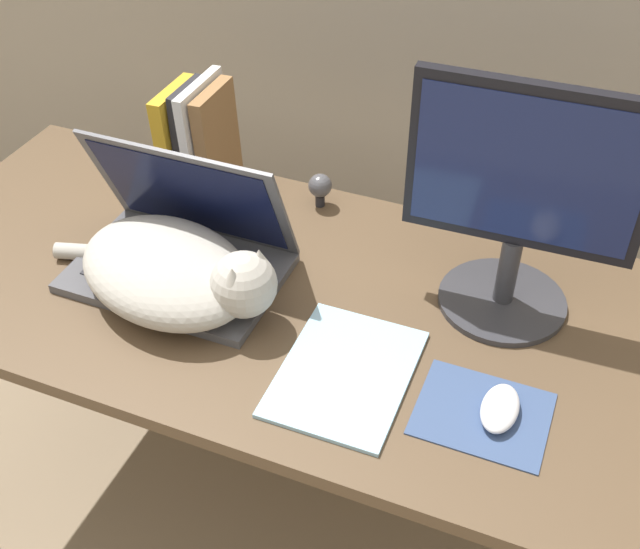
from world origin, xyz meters
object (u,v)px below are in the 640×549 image
computer_mouse (500,408)px  webcam (318,186)px  laptop (181,249)px  book_row (198,140)px  notepad (345,373)px  external_monitor (522,200)px  cat (175,272)px

computer_mouse → webcam: (-0.48, 0.42, 0.03)m
laptop → book_row: size_ratio=1.54×
notepad → computer_mouse: bearing=2.2°
external_monitor → webcam: (-0.43, 0.16, -0.18)m
notepad → book_row: bearing=140.4°
cat → notepad: (0.35, -0.06, -0.06)m
notepad → webcam: bearing=117.6°
laptop → book_row: (-0.10, 0.26, 0.07)m
laptop → cat: bearing=-66.1°
external_monitor → notepad: size_ratio=1.56×
computer_mouse → notepad: (-0.25, -0.01, -0.01)m
cat → webcam: bearing=71.9°
computer_mouse → laptop: bearing=168.4°
laptop → notepad: (0.38, -0.14, -0.05)m
cat → notepad: 0.36m
book_row → webcam: bearing=8.2°
cat → book_row: size_ratio=1.92×
laptop → webcam: 0.33m
cat → computer_mouse: (0.60, -0.05, -0.05)m
cat → computer_mouse: bearing=-4.8°
computer_mouse → book_row: size_ratio=0.41×
webcam → book_row: bearing=-171.8°
computer_mouse → webcam: 0.64m
laptop → webcam: laptop is taller
laptop → external_monitor: bearing=12.7°
laptop → computer_mouse: size_ratio=3.76×
external_monitor → notepad: (-0.20, -0.27, -0.22)m
cat → computer_mouse: cat is taller
book_row → notepad: 0.63m
book_row → webcam: book_row is taller
laptop → computer_mouse: laptop is taller
cat → book_row: bearing=111.4°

